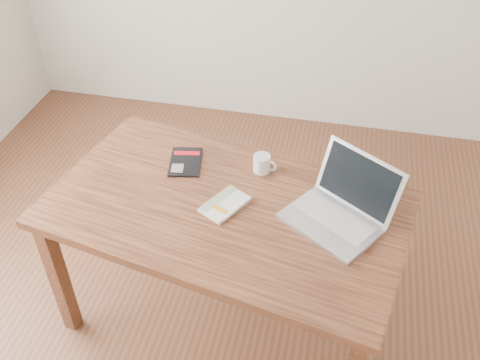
% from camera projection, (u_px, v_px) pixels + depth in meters
% --- Properties ---
extents(room, '(4.04, 4.04, 2.70)m').
position_uv_depth(room, '(204.00, 95.00, 1.75)').
color(room, '#522D1C').
rests_on(room, ground).
extents(desk, '(1.62, 1.12, 0.75)m').
position_uv_depth(desk, '(226.00, 221.00, 2.29)').
color(desk, '#4E2917').
rests_on(desk, ground).
extents(white_guidebook, '(0.21, 0.24, 0.02)m').
position_uv_depth(white_guidebook, '(225.00, 204.00, 2.23)').
color(white_guidebook, silver).
rests_on(white_guidebook, desk).
extents(black_guidebook, '(0.18, 0.23, 0.01)m').
position_uv_depth(black_guidebook, '(186.00, 162.00, 2.46)').
color(black_guidebook, black).
rests_on(black_guidebook, desk).
extents(laptop, '(0.49, 0.48, 0.25)m').
position_uv_depth(laptop, '(340.00, 208.00, 2.15)').
color(laptop, silver).
rests_on(laptop, desk).
extents(coffee_mug, '(0.11, 0.08, 0.08)m').
position_uv_depth(coffee_mug, '(262.00, 163.00, 2.39)').
color(coffee_mug, white).
rests_on(coffee_mug, desk).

